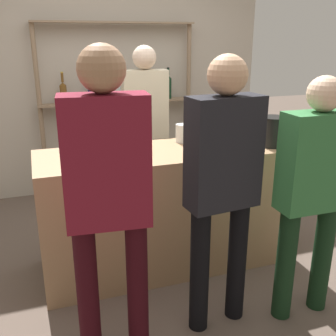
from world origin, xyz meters
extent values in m
plane|color=brown|center=(0.00, 0.00, 0.00)|extent=(16.00, 16.00, 0.00)
cube|color=#997551|center=(0.00, 0.00, 0.48)|extent=(1.97, 0.68, 0.96)
cube|color=#B2A899|center=(0.00, 1.94, 1.40)|extent=(3.57, 0.12, 2.80)
cylinder|color=#897056|center=(-0.87, 1.76, 0.97)|extent=(0.05, 0.05, 1.94)
cylinder|color=#897056|center=(0.87, 1.76, 0.97)|extent=(0.05, 0.05, 1.94)
cube|color=#897056|center=(0.00, 1.76, 1.93)|extent=(1.78, 0.18, 0.02)
cube|color=#897056|center=(0.00, 1.76, 1.07)|extent=(1.78, 0.18, 0.02)
cylinder|color=brown|center=(-0.61, 1.76, 1.17)|extent=(0.07, 0.07, 0.20)
cone|color=brown|center=(-0.61, 1.76, 1.29)|extent=(0.07, 0.07, 0.03)
cylinder|color=brown|center=(-0.61, 1.76, 1.36)|extent=(0.03, 0.03, 0.10)
cylinder|color=gold|center=(-0.61, 1.76, 1.41)|extent=(0.03, 0.03, 0.01)
cylinder|color=#0F1956|center=(-0.30, 1.76, 1.18)|extent=(0.08, 0.08, 0.22)
cone|color=#0F1956|center=(-0.30, 1.76, 1.31)|extent=(0.08, 0.08, 0.03)
cylinder|color=#0F1956|center=(-0.30, 1.76, 1.37)|extent=(0.03, 0.03, 0.10)
cylinder|color=maroon|center=(-0.30, 1.76, 1.43)|extent=(0.03, 0.03, 0.01)
cylinder|color=silver|center=(0.00, 1.76, 1.19)|extent=(0.07, 0.07, 0.24)
cone|color=silver|center=(0.00, 1.76, 1.33)|extent=(0.07, 0.07, 0.03)
cylinder|color=silver|center=(0.00, 1.76, 1.38)|extent=(0.03, 0.03, 0.08)
cylinder|color=maroon|center=(0.00, 1.76, 1.43)|extent=(0.03, 0.03, 0.01)
cylinder|color=black|center=(0.30, 1.76, 1.17)|extent=(0.08, 0.08, 0.20)
cone|color=black|center=(0.30, 1.76, 1.29)|extent=(0.08, 0.08, 0.04)
cylinder|color=black|center=(0.30, 1.76, 1.36)|extent=(0.03, 0.03, 0.09)
cylinder|color=gold|center=(0.30, 1.76, 1.41)|extent=(0.03, 0.03, 0.01)
cylinder|color=black|center=(0.61, 1.76, 1.19)|extent=(0.08, 0.08, 0.24)
cone|color=black|center=(0.61, 1.76, 1.33)|extent=(0.08, 0.08, 0.04)
cylinder|color=black|center=(0.61, 1.76, 1.39)|extent=(0.03, 0.03, 0.08)
cylinder|color=black|center=(0.61, 1.76, 1.43)|extent=(0.03, 0.03, 0.01)
cylinder|color=silver|center=(0.42, -0.08, 1.05)|extent=(0.07, 0.07, 0.19)
cone|color=silver|center=(0.42, -0.08, 1.16)|extent=(0.07, 0.07, 0.03)
cylinder|color=silver|center=(0.42, -0.08, 1.22)|extent=(0.03, 0.03, 0.08)
cylinder|color=maroon|center=(0.42, -0.08, 1.27)|extent=(0.03, 0.03, 0.01)
cylinder|color=black|center=(0.44, 0.22, 1.05)|extent=(0.08, 0.08, 0.19)
cone|color=black|center=(0.44, 0.22, 1.17)|extent=(0.08, 0.08, 0.04)
cylinder|color=black|center=(0.44, 0.22, 1.23)|extent=(0.03, 0.03, 0.08)
cylinder|color=black|center=(0.44, 0.22, 1.28)|extent=(0.03, 0.03, 0.01)
cylinder|color=black|center=(-0.35, -0.04, 1.07)|extent=(0.07, 0.07, 0.22)
cone|color=black|center=(-0.35, -0.04, 1.19)|extent=(0.07, 0.07, 0.03)
cylinder|color=black|center=(-0.35, -0.04, 1.25)|extent=(0.03, 0.03, 0.09)
cylinder|color=maroon|center=(-0.35, -0.04, 1.30)|extent=(0.03, 0.03, 0.01)
cylinder|color=silver|center=(0.56, 0.05, 0.96)|extent=(0.06, 0.06, 0.00)
cylinder|color=silver|center=(0.56, 0.05, 1.00)|extent=(0.01, 0.01, 0.07)
cone|color=silver|center=(0.56, 0.05, 1.07)|extent=(0.08, 0.08, 0.08)
cylinder|color=black|center=(0.81, -0.15, 1.07)|extent=(0.20, 0.20, 0.22)
cylinder|color=black|center=(0.81, -0.15, 1.19)|extent=(0.21, 0.21, 0.01)
cylinder|color=silver|center=(0.19, 0.19, 1.03)|extent=(0.12, 0.12, 0.15)
sphere|color=tan|center=(0.17, 0.22, 0.98)|extent=(0.02, 0.02, 0.02)
sphere|color=tan|center=(0.15, 0.19, 0.98)|extent=(0.02, 0.02, 0.02)
sphere|color=tan|center=(0.17, 0.20, 1.03)|extent=(0.02, 0.02, 0.02)
sphere|color=tan|center=(0.19, 0.18, 1.02)|extent=(0.02, 0.02, 0.02)
sphere|color=tan|center=(0.23, 0.18, 1.02)|extent=(0.02, 0.02, 0.02)
cylinder|color=black|center=(-0.48, -0.88, 0.42)|extent=(0.12, 0.12, 0.85)
cylinder|color=black|center=(-0.76, -0.85, 0.42)|extent=(0.12, 0.12, 0.85)
cube|color=maroon|center=(-0.62, -0.87, 1.18)|extent=(0.45, 0.23, 0.67)
sphere|color=#936B4C|center=(-0.62, -0.87, 1.63)|extent=(0.23, 0.23, 0.23)
cylinder|color=black|center=(0.20, -0.78, 0.41)|extent=(0.12, 0.12, 0.82)
cylinder|color=black|center=(-0.07, -0.80, 0.41)|extent=(0.12, 0.12, 0.82)
cube|color=black|center=(0.06, -0.79, 1.14)|extent=(0.44, 0.23, 0.65)
sphere|color=tan|center=(0.06, -0.79, 1.58)|extent=(0.22, 0.22, 0.22)
cylinder|color=#575347|center=(-0.04, 0.96, 0.41)|extent=(0.12, 0.12, 0.83)
cylinder|color=#575347|center=(0.23, 0.94, 0.41)|extent=(0.12, 0.12, 0.83)
cube|color=beige|center=(0.09, 0.95, 1.15)|extent=(0.44, 0.22, 0.65)
sphere|color=beige|center=(0.09, 0.95, 1.59)|extent=(0.22, 0.22, 0.22)
cylinder|color=black|center=(0.78, -0.88, 0.38)|extent=(0.12, 0.12, 0.76)
cylinder|color=black|center=(0.50, -0.88, 0.38)|extent=(0.12, 0.12, 0.76)
cube|color=#2D6B38|center=(0.64, -0.88, 1.06)|extent=(0.44, 0.20, 0.60)
sphere|color=#DBB293|center=(0.64, -0.88, 1.47)|extent=(0.21, 0.21, 0.21)
camera|label=1|loc=(-0.93, -2.71, 1.77)|focal=42.00mm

